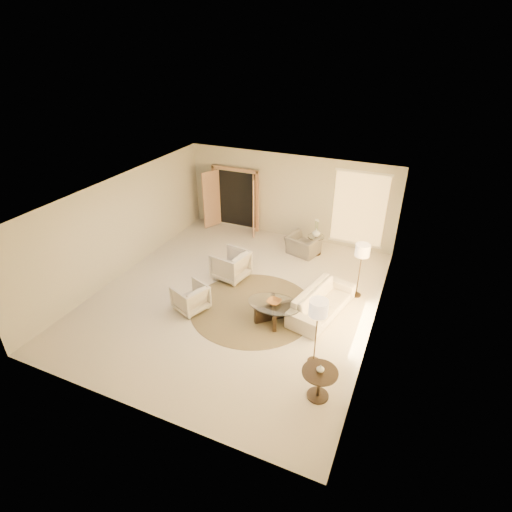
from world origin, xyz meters
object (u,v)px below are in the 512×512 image
at_px(side_vase, 316,233).
at_px(sofa, 322,302).
at_px(coffee_table, 274,309).
at_px(accent_chair, 303,242).
at_px(side_table, 315,243).
at_px(floor_lamp_near, 362,253).
at_px(armchair_left, 231,264).
at_px(floor_lamp_far, 318,311).
at_px(armchair_right, 190,296).
at_px(end_vase, 320,369).
at_px(end_table, 319,379).
at_px(bowl, 274,302).

bearing_deg(side_vase, sofa, -70.71).
bearing_deg(coffee_table, accent_chair, 96.31).
distance_m(side_table, side_vase, 0.36).
xyz_separation_m(coffee_table, floor_lamp_near, (1.63, 1.83, 0.99)).
relative_size(armchair_left, floor_lamp_far, 0.57).
distance_m(accent_chair, side_table, 0.40).
distance_m(armchair_right, accent_chair, 4.23).
bearing_deg(end_vase, armchair_left, 137.45).
relative_size(accent_chair, floor_lamp_near, 0.62).
distance_m(armchair_right, side_vase, 4.55).
distance_m(sofa, end_table, 2.68).
height_order(end_table, side_vase, side_vase).
bearing_deg(floor_lamp_far, side_vase, 106.01).
bearing_deg(armchair_right, bowl, 123.42).
bearing_deg(floor_lamp_near, bowl, -131.66).
relative_size(sofa, floor_lamp_far, 1.36).
xyz_separation_m(armchair_right, accent_chair, (1.67, 3.89, 0.03)).
bearing_deg(sofa, floor_lamp_far, -157.01).
xyz_separation_m(accent_chair, end_vase, (2.01, -5.31, 0.30)).
bearing_deg(floor_lamp_far, accent_chair, 110.65).
relative_size(sofa, floor_lamp_near, 1.41).
bearing_deg(coffee_table, end_table, -48.66).
xyz_separation_m(floor_lamp_far, end_vase, (0.33, -0.86, -0.62)).
bearing_deg(sofa, side_table, 31.95).
bearing_deg(coffee_table, sofa, 37.15).
height_order(floor_lamp_near, bowl, floor_lamp_near).
bearing_deg(floor_lamp_far, bowl, 142.42).
bearing_deg(accent_chair, end_table, 126.69).
bearing_deg(floor_lamp_far, side_table, 106.01).
xyz_separation_m(armchair_left, side_vase, (1.78, 2.33, 0.28)).
bearing_deg(end_table, floor_lamp_near, 90.00).
xyz_separation_m(accent_chair, end_table, (2.01, -5.31, 0.03)).
bearing_deg(armchair_left, floor_lamp_near, 109.12).
bearing_deg(accent_chair, coffee_table, 112.25).
bearing_deg(armchair_left, armchair_right, 2.33).
relative_size(sofa, bowl, 6.39).
distance_m(side_table, bowl, 3.64).
distance_m(sofa, floor_lamp_far, 2.04).
relative_size(side_table, bowl, 1.80).
distance_m(sofa, end_vase, 2.71).
bearing_deg(floor_lamp_near, end_vase, -90.00).
distance_m(floor_lamp_far, bowl, 1.83).
height_order(sofa, floor_lamp_near, floor_lamp_near).
bearing_deg(coffee_table, bowl, 0.00).
bearing_deg(accent_chair, side_vase, -137.17).
xyz_separation_m(sofa, armchair_left, (-2.79, 0.56, 0.14)).
bearing_deg(bowl, end_table, -48.66).
height_order(accent_chair, floor_lamp_far, floor_lamp_far).
bearing_deg(bowl, end_vase, -48.66).
height_order(floor_lamp_near, end_vase, floor_lamp_near).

